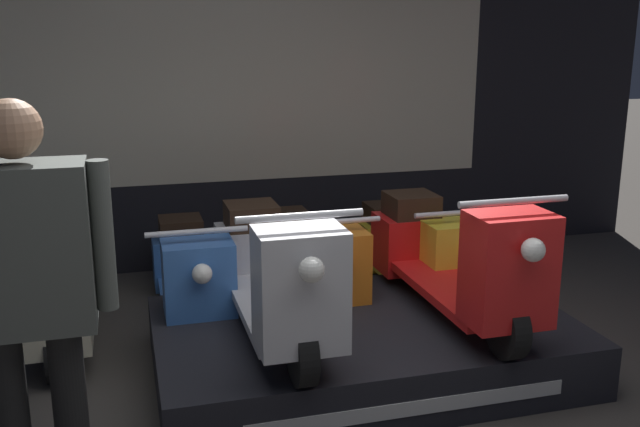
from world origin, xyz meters
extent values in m
cube|color=black|center=(0.00, 3.04, 1.60)|extent=(6.96, 0.08, 3.20)
cube|color=beige|center=(0.00, 3.00, 1.55)|extent=(3.83, 0.01, 1.70)
cube|color=black|center=(0.20, 0.91, 0.15)|extent=(2.29, 1.39, 0.30)
cube|color=silver|center=(0.20, 0.21, 0.14)|extent=(1.60, 0.01, 0.08)
cylinder|color=black|center=(-0.31, 0.28, 0.46)|extent=(0.09, 0.31, 0.31)
cylinder|color=black|center=(-0.31, 1.54, 0.46)|extent=(0.09, 0.31, 0.31)
cube|color=#BCBCC1|center=(-0.31, 0.91, 0.45)|extent=(0.38, 1.16, 0.05)
cube|color=#BCBCC1|center=(-0.31, 0.30, 0.75)|extent=(0.39, 0.28, 0.55)
cube|color=#BCBCC1|center=(-0.31, 1.52, 0.54)|extent=(0.41, 0.33, 0.36)
cube|color=black|center=(-0.31, 1.51, 0.79)|extent=(0.30, 0.30, 0.14)
cylinder|color=silver|center=(-0.31, 0.30, 1.09)|extent=(0.56, 0.03, 0.03)
sphere|color=white|center=(-0.31, 0.11, 0.90)|extent=(0.11, 0.11, 0.11)
cylinder|color=black|center=(0.72, 0.28, 0.46)|extent=(0.09, 0.31, 0.31)
cylinder|color=black|center=(0.72, 1.54, 0.46)|extent=(0.09, 0.31, 0.31)
cube|color=red|center=(0.72, 0.91, 0.45)|extent=(0.38, 1.16, 0.05)
cube|color=red|center=(0.72, 0.30, 0.75)|extent=(0.39, 0.28, 0.55)
cube|color=red|center=(0.72, 1.52, 0.54)|extent=(0.41, 0.33, 0.36)
cube|color=black|center=(0.72, 1.51, 0.79)|extent=(0.30, 0.30, 0.14)
cylinder|color=silver|center=(0.72, 0.30, 1.09)|extent=(0.56, 0.03, 0.03)
sphere|color=white|center=(0.72, 0.11, 0.90)|extent=(0.11, 0.11, 0.11)
cylinder|color=black|center=(-1.45, 1.23, 0.16)|extent=(0.09, 0.31, 0.31)
cylinder|color=black|center=(-1.45, 2.49, 0.16)|extent=(0.09, 0.31, 0.31)
cube|color=beige|center=(-1.45, 1.86, 0.15)|extent=(0.38, 1.16, 0.05)
cube|color=beige|center=(-1.45, 1.26, 0.45)|extent=(0.39, 0.28, 0.55)
cube|color=beige|center=(-1.45, 2.47, 0.24)|extent=(0.41, 0.33, 0.36)
cube|color=black|center=(-1.45, 2.46, 0.49)|extent=(0.30, 0.30, 0.14)
cylinder|color=silver|center=(-1.45, 1.25, 0.78)|extent=(0.56, 0.03, 0.03)
sphere|color=white|center=(-1.45, 1.06, 0.60)|extent=(0.11, 0.11, 0.11)
cylinder|color=black|center=(-0.66, 1.23, 0.16)|extent=(0.09, 0.31, 0.31)
cylinder|color=black|center=(-0.66, 2.49, 0.16)|extent=(0.09, 0.31, 0.31)
cube|color=#386BBC|center=(-0.66, 1.86, 0.15)|extent=(0.38, 1.16, 0.05)
cube|color=#386BBC|center=(-0.66, 1.26, 0.45)|extent=(0.39, 0.28, 0.55)
cube|color=#386BBC|center=(-0.66, 2.47, 0.24)|extent=(0.41, 0.33, 0.36)
cube|color=black|center=(-0.66, 2.46, 0.49)|extent=(0.30, 0.30, 0.14)
cylinder|color=silver|center=(-0.66, 1.25, 0.78)|extent=(0.56, 0.03, 0.03)
sphere|color=white|center=(-0.66, 1.06, 0.60)|extent=(0.11, 0.11, 0.11)
cylinder|color=black|center=(0.13, 1.23, 0.16)|extent=(0.09, 0.31, 0.31)
cylinder|color=black|center=(0.13, 2.49, 0.16)|extent=(0.09, 0.31, 0.31)
cube|color=orange|center=(0.13, 1.86, 0.15)|extent=(0.38, 1.16, 0.05)
cube|color=orange|center=(0.13, 1.26, 0.45)|extent=(0.39, 0.28, 0.55)
cube|color=orange|center=(0.13, 2.47, 0.24)|extent=(0.41, 0.33, 0.36)
cube|color=black|center=(0.13, 2.46, 0.49)|extent=(0.30, 0.30, 0.14)
cylinder|color=silver|center=(0.13, 1.25, 0.78)|extent=(0.56, 0.03, 0.03)
sphere|color=white|center=(0.13, 1.06, 0.60)|extent=(0.11, 0.11, 0.11)
cylinder|color=black|center=(0.92, 1.23, 0.16)|extent=(0.09, 0.31, 0.31)
cylinder|color=black|center=(0.92, 2.49, 0.16)|extent=(0.09, 0.31, 0.31)
cube|color=yellow|center=(0.92, 1.86, 0.15)|extent=(0.38, 1.16, 0.05)
cube|color=yellow|center=(0.92, 1.26, 0.45)|extent=(0.39, 0.28, 0.55)
cube|color=yellow|center=(0.92, 2.47, 0.24)|extent=(0.41, 0.33, 0.36)
cube|color=black|center=(0.92, 2.46, 0.49)|extent=(0.30, 0.30, 0.14)
cylinder|color=silver|center=(0.92, 1.25, 0.78)|extent=(0.56, 0.03, 0.03)
sphere|color=white|center=(0.92, 1.06, 0.60)|extent=(0.11, 0.11, 0.11)
cylinder|color=black|center=(-1.50, 0.08, 0.39)|extent=(0.13, 0.13, 0.78)
cylinder|color=black|center=(-1.29, 0.08, 0.39)|extent=(0.13, 0.13, 0.78)
cube|color=#474C47|center=(-1.39, 0.08, 1.09)|extent=(0.47, 0.26, 0.62)
cylinder|color=#474C47|center=(-1.12, 0.08, 1.12)|extent=(0.08, 0.08, 0.57)
sphere|color=#A87A5B|center=(-1.39, 0.08, 1.53)|extent=(0.21, 0.21, 0.21)
camera|label=1|loc=(-1.02, -2.58, 1.85)|focal=40.00mm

